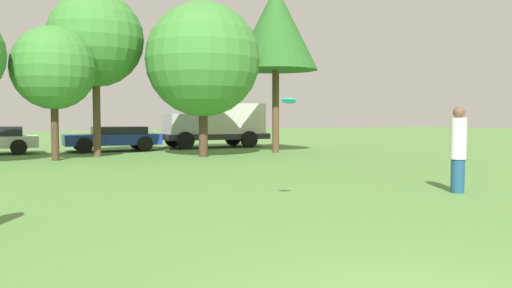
# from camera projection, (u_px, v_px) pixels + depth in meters

# --- Properties ---
(person_catcher) EXTENTS (0.34, 0.34, 1.90)m
(person_catcher) POSITION_uv_depth(u_px,v_px,m) (458.00, 149.00, 11.46)
(person_catcher) COLOR navy
(person_catcher) RESTS_ON ground
(frisbee) EXTENTS (0.29, 0.28, 0.13)m
(frisbee) POSITION_uv_depth(u_px,v_px,m) (289.00, 101.00, 9.68)
(frisbee) COLOR #19B2D8
(tree_2) EXTENTS (3.14, 3.14, 5.08)m
(tree_2) POSITION_uv_depth(u_px,v_px,m) (54.00, 68.00, 19.64)
(tree_2) COLOR #473323
(tree_2) RESTS_ON ground
(tree_3) EXTENTS (3.90, 3.90, 6.79)m
(tree_3) POSITION_uv_depth(u_px,v_px,m) (95.00, 40.00, 21.40)
(tree_3) COLOR brown
(tree_3) RESTS_ON ground
(tree_4) EXTENTS (4.72, 4.72, 6.39)m
(tree_4) POSITION_uv_depth(u_px,v_px,m) (203.00, 60.00, 21.53)
(tree_4) COLOR #473323
(tree_4) RESTS_ON ground
(tree_5) EXTENTS (3.85, 3.85, 7.65)m
(tree_5) POSITION_uv_depth(u_px,v_px,m) (276.00, 28.00, 23.83)
(tree_5) COLOR brown
(tree_5) RESTS_ON ground
(parked_car_blue) EXTENTS (4.53, 2.22, 1.18)m
(parked_car_blue) POSITION_uv_depth(u_px,v_px,m) (114.00, 138.00, 25.18)
(parked_car_blue) COLOR #1E389E
(parked_car_blue) RESTS_ON ground
(delivery_truck_silver) EXTENTS (5.75, 2.75, 2.37)m
(delivery_truck_silver) POSITION_uv_depth(u_px,v_px,m) (217.00, 123.00, 28.30)
(delivery_truck_silver) COLOR #2D2D33
(delivery_truck_silver) RESTS_ON ground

